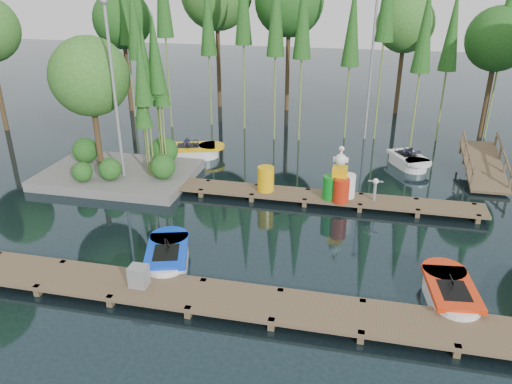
% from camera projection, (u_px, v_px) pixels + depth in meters
% --- Properties ---
extents(ground_plane, '(90.00, 90.00, 0.00)m').
position_uv_depth(ground_plane, '(239.00, 225.00, 17.25)').
color(ground_plane, '#1A2A31').
extents(near_dock, '(18.00, 1.50, 0.50)m').
position_uv_depth(near_dock, '(196.00, 295.00, 13.13)').
color(near_dock, brown).
rests_on(near_dock, ground).
extents(far_dock, '(15.00, 1.20, 0.50)m').
position_uv_depth(far_dock, '(280.00, 193.00, 19.18)').
color(far_dock, brown).
rests_on(far_dock, ground).
extents(island, '(6.20, 4.20, 6.75)m').
position_uv_depth(island, '(107.00, 103.00, 20.16)').
color(island, slate).
rests_on(island, ground).
extents(tree_screen, '(34.42, 18.53, 10.31)m').
position_uv_depth(tree_screen, '(251.00, 14.00, 24.64)').
color(tree_screen, '#43311C').
rests_on(tree_screen, ground).
extents(lamp_island, '(0.30, 0.30, 7.25)m').
position_uv_depth(lamp_island, '(113.00, 81.00, 18.86)').
color(lamp_island, gray).
rests_on(lamp_island, ground).
extents(lamp_rear, '(0.30, 0.30, 7.25)m').
position_uv_depth(lamp_rear, '(372.00, 56.00, 24.54)').
color(lamp_rear, gray).
rests_on(lamp_rear, ground).
extents(ramp, '(1.50, 3.94, 1.49)m').
position_uv_depth(ramp, '(484.00, 165.00, 21.01)').
color(ramp, brown).
rests_on(ramp, ground).
extents(boat_blue, '(1.91, 2.87, 0.89)m').
position_uv_depth(boat_blue, '(168.00, 257.00, 14.86)').
color(boat_blue, white).
rests_on(boat_blue, ground).
extents(boat_red, '(1.47, 2.73, 0.88)m').
position_uv_depth(boat_red, '(450.00, 294.00, 13.13)').
color(boat_red, white).
rests_on(boat_red, ground).
extents(boat_yellow_far, '(2.97, 1.99, 1.36)m').
position_uv_depth(boat_yellow_far, '(194.00, 151.00, 23.53)').
color(boat_yellow_far, white).
rests_on(boat_yellow_far, ground).
extents(boat_white_far, '(2.16, 2.72, 1.18)m').
position_uv_depth(boat_white_far, '(408.00, 161.00, 22.40)').
color(boat_white_far, white).
rests_on(boat_white_far, ground).
extents(utility_cabinet, '(0.48, 0.41, 0.59)m').
position_uv_depth(utility_cabinet, '(139.00, 276.00, 13.31)').
color(utility_cabinet, gray).
rests_on(utility_cabinet, near_dock).
extents(yellow_barrel, '(0.64, 0.64, 0.96)m').
position_uv_depth(yellow_barrel, '(266.00, 179.00, 19.08)').
color(yellow_barrel, '#EDAE0C').
rests_on(yellow_barrel, far_dock).
extents(drum_cluster, '(1.18, 1.08, 2.04)m').
position_uv_depth(drum_cluster, '(340.00, 184.00, 18.32)').
color(drum_cluster, '#0D7C1C').
rests_on(drum_cluster, far_dock).
extents(seagull_post, '(0.54, 0.29, 0.86)m').
position_uv_depth(seagull_post, '(375.00, 186.00, 18.21)').
color(seagull_post, gray).
rests_on(seagull_post, far_dock).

